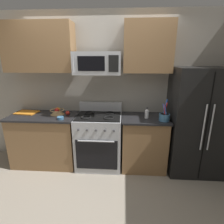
{
  "coord_description": "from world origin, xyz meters",
  "views": [
    {
      "loc": [
        0.41,
        -2.2,
        1.85
      ],
      "look_at": [
        0.23,
        0.49,
        1.03
      ],
      "focal_mm": 28.55,
      "sensor_mm": 36.0,
      "label": 1
    }
  ],
  "objects_px": {
    "bottle_vinegar": "(147,113)",
    "refrigerator": "(197,122)",
    "utensil_crock": "(164,116)",
    "fruit_basket": "(57,111)",
    "range_oven": "(99,140)",
    "prep_bowl": "(60,118)",
    "cutting_board": "(27,112)",
    "microwave": "(98,63)",
    "apple_loose": "(68,113)"
  },
  "relations": [
    {
      "from": "refrigerator",
      "to": "apple_loose",
      "type": "height_order",
      "value": "refrigerator"
    },
    {
      "from": "apple_loose",
      "to": "cutting_board",
      "type": "relative_size",
      "value": 0.2
    },
    {
      "from": "refrigerator",
      "to": "utensil_crock",
      "type": "relative_size",
      "value": 5.17
    },
    {
      "from": "refrigerator",
      "to": "cutting_board",
      "type": "xyz_separation_m",
      "value": [
        -2.91,
        0.14,
        0.06
      ]
    },
    {
      "from": "refrigerator",
      "to": "bottle_vinegar",
      "type": "distance_m",
      "value": 0.82
    },
    {
      "from": "range_oven",
      "to": "utensil_crock",
      "type": "height_order",
      "value": "utensil_crock"
    },
    {
      "from": "range_oven",
      "to": "apple_loose",
      "type": "height_order",
      "value": "range_oven"
    },
    {
      "from": "apple_loose",
      "to": "prep_bowl",
      "type": "bearing_deg",
      "value": -102.31
    },
    {
      "from": "range_oven",
      "to": "bottle_vinegar",
      "type": "distance_m",
      "value": 0.95
    },
    {
      "from": "cutting_board",
      "to": "prep_bowl",
      "type": "xyz_separation_m",
      "value": [
        0.72,
        -0.3,
        0.01
      ]
    },
    {
      "from": "utensil_crock",
      "to": "prep_bowl",
      "type": "xyz_separation_m",
      "value": [
        -1.64,
        -0.04,
        -0.05
      ]
    },
    {
      "from": "fruit_basket",
      "to": "apple_loose",
      "type": "distance_m",
      "value": 0.19
    },
    {
      "from": "cutting_board",
      "to": "utensil_crock",
      "type": "bearing_deg",
      "value": -6.36
    },
    {
      "from": "range_oven",
      "to": "bottle_vinegar",
      "type": "height_order",
      "value": "range_oven"
    },
    {
      "from": "cutting_board",
      "to": "apple_loose",
      "type": "bearing_deg",
      "value": -5.31
    },
    {
      "from": "microwave",
      "to": "cutting_board",
      "type": "distance_m",
      "value": 1.56
    },
    {
      "from": "range_oven",
      "to": "fruit_basket",
      "type": "distance_m",
      "value": 0.88
    },
    {
      "from": "refrigerator",
      "to": "prep_bowl",
      "type": "bearing_deg",
      "value": -175.79
    },
    {
      "from": "utensil_crock",
      "to": "bottle_vinegar",
      "type": "height_order",
      "value": "utensil_crock"
    },
    {
      "from": "range_oven",
      "to": "bottle_vinegar",
      "type": "relative_size",
      "value": 6.19
    },
    {
      "from": "microwave",
      "to": "prep_bowl",
      "type": "distance_m",
      "value": 1.05
    },
    {
      "from": "fruit_basket",
      "to": "microwave",
      "type": "bearing_deg",
      "value": -3.72
    },
    {
      "from": "utensil_crock",
      "to": "cutting_board",
      "type": "xyz_separation_m",
      "value": [
        -2.36,
        0.26,
        -0.06
      ]
    },
    {
      "from": "microwave",
      "to": "bottle_vinegar",
      "type": "xyz_separation_m",
      "value": [
        0.79,
        -0.06,
        -0.78
      ]
    },
    {
      "from": "microwave",
      "to": "apple_loose",
      "type": "distance_m",
      "value": 0.99
    },
    {
      "from": "range_oven",
      "to": "microwave",
      "type": "relative_size",
      "value": 1.51
    },
    {
      "from": "prep_bowl",
      "to": "fruit_basket",
      "type": "bearing_deg",
      "value": 119.22
    },
    {
      "from": "apple_loose",
      "to": "refrigerator",
      "type": "bearing_deg",
      "value": -1.77
    },
    {
      "from": "fruit_basket",
      "to": "cutting_board",
      "type": "relative_size",
      "value": 0.67
    },
    {
      "from": "apple_loose",
      "to": "bottle_vinegar",
      "type": "xyz_separation_m",
      "value": [
        1.33,
        -0.09,
        0.04
      ]
    },
    {
      "from": "fruit_basket",
      "to": "bottle_vinegar",
      "type": "bearing_deg",
      "value": -4.17
    },
    {
      "from": "fruit_basket",
      "to": "apple_loose",
      "type": "xyz_separation_m",
      "value": [
        0.19,
        -0.03,
        -0.01
      ]
    },
    {
      "from": "utensil_crock",
      "to": "bottle_vinegar",
      "type": "distance_m",
      "value": 0.28
    },
    {
      "from": "cutting_board",
      "to": "bottle_vinegar",
      "type": "bearing_deg",
      "value": -4.27
    },
    {
      "from": "utensil_crock",
      "to": "apple_loose",
      "type": "height_order",
      "value": "utensil_crock"
    },
    {
      "from": "microwave",
      "to": "fruit_basket",
      "type": "xyz_separation_m",
      "value": [
        -0.73,
        0.05,
        -0.81
      ]
    },
    {
      "from": "refrigerator",
      "to": "fruit_basket",
      "type": "bearing_deg",
      "value": 177.75
    },
    {
      "from": "apple_loose",
      "to": "bottle_vinegar",
      "type": "height_order",
      "value": "bottle_vinegar"
    },
    {
      "from": "bottle_vinegar",
      "to": "refrigerator",
      "type": "bearing_deg",
      "value": 1.37
    },
    {
      "from": "utensil_crock",
      "to": "bottle_vinegar",
      "type": "relative_size",
      "value": 1.89
    },
    {
      "from": "refrigerator",
      "to": "microwave",
      "type": "relative_size",
      "value": 2.39
    },
    {
      "from": "microwave",
      "to": "fruit_basket",
      "type": "height_order",
      "value": "microwave"
    },
    {
      "from": "refrigerator",
      "to": "microwave",
      "type": "height_order",
      "value": "microwave"
    },
    {
      "from": "refrigerator",
      "to": "utensil_crock",
      "type": "bearing_deg",
      "value": -167.14
    },
    {
      "from": "utensil_crock",
      "to": "fruit_basket",
      "type": "distance_m",
      "value": 1.8
    },
    {
      "from": "utensil_crock",
      "to": "apple_loose",
      "type": "xyz_separation_m",
      "value": [
        -1.59,
        0.19,
        -0.03
      ]
    },
    {
      "from": "prep_bowl",
      "to": "microwave",
      "type": "bearing_deg",
      "value": 19.16
    },
    {
      "from": "refrigerator",
      "to": "utensil_crock",
      "type": "height_order",
      "value": "refrigerator"
    },
    {
      "from": "prep_bowl",
      "to": "cutting_board",
      "type": "bearing_deg",
      "value": 157.41
    },
    {
      "from": "bottle_vinegar",
      "to": "prep_bowl",
      "type": "distance_m",
      "value": 1.39
    }
  ]
}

